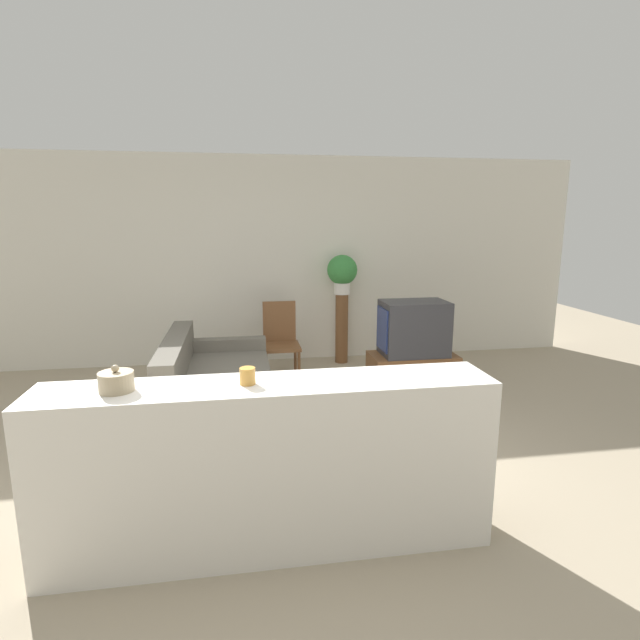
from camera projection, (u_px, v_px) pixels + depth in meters
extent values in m
plane|color=tan|center=(267.00, 493.00, 3.52)|extent=(14.00, 14.00, 0.00)
cube|color=silver|center=(249.00, 261.00, 6.56)|extent=(9.00, 0.06, 2.70)
cube|color=#605B51|center=(220.00, 395.00, 4.80)|extent=(0.99, 1.73, 0.47)
cube|color=#605B51|center=(175.00, 357.00, 4.66)|extent=(0.20, 1.73, 0.33)
cube|color=#605B51|center=(216.00, 420.00, 4.03)|extent=(0.99, 0.16, 0.60)
cube|color=#605B51|center=(222.00, 365.00, 5.54)|extent=(0.99, 0.16, 0.60)
cube|color=brown|center=(412.00, 372.00, 5.58)|extent=(0.95, 0.49, 0.42)
cube|color=#333338|center=(414.00, 328.00, 5.48)|extent=(0.71, 0.47, 0.60)
cube|color=navy|center=(382.00, 329.00, 5.42)|extent=(0.02, 0.38, 0.47)
cube|color=brown|center=(281.00, 347.00, 5.91)|extent=(0.44, 0.44, 0.04)
cube|color=brown|center=(279.00, 321.00, 6.05)|extent=(0.40, 0.04, 0.49)
cylinder|color=brown|center=(266.00, 369.00, 5.74)|extent=(0.04, 0.04, 0.39)
cylinder|color=brown|center=(299.00, 368.00, 5.80)|extent=(0.04, 0.04, 0.39)
cylinder|color=brown|center=(265.00, 360.00, 6.10)|extent=(0.04, 0.04, 0.39)
cylinder|color=brown|center=(295.00, 359.00, 6.16)|extent=(0.04, 0.04, 0.39)
cylinder|color=brown|center=(342.00, 328.00, 6.64)|extent=(0.17, 0.17, 0.93)
cylinder|color=white|center=(342.00, 288.00, 6.53)|extent=(0.21, 0.21, 0.15)
sphere|color=#38843D|center=(342.00, 270.00, 6.48)|extent=(0.39, 0.39, 0.39)
cube|color=white|center=(271.00, 467.00, 2.86)|extent=(2.55, 0.44, 1.01)
cylinder|color=tan|center=(116.00, 382.00, 2.62)|extent=(0.18, 0.18, 0.10)
sphere|color=tan|center=(115.00, 368.00, 2.61)|extent=(0.04, 0.04, 0.04)
cylinder|color=gold|center=(248.00, 376.00, 2.73)|extent=(0.09, 0.09, 0.09)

